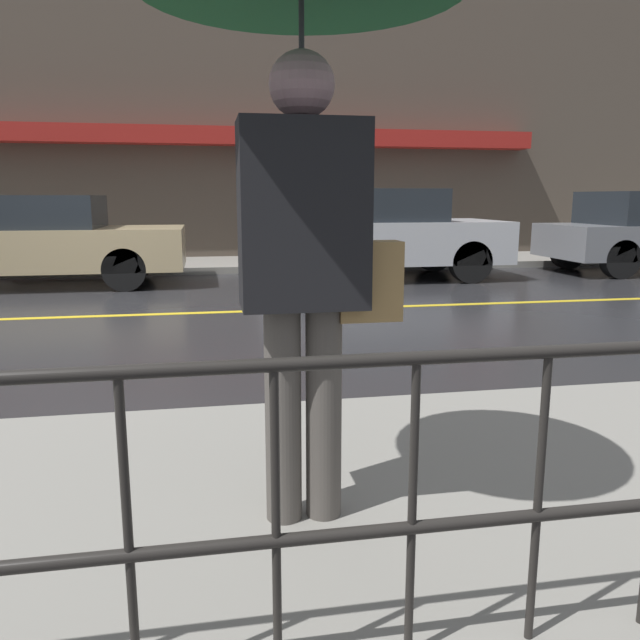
# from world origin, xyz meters

# --- Properties ---
(ground_plane) EXTENTS (80.00, 80.00, 0.00)m
(ground_plane) POSITION_xyz_m (0.00, 0.00, 0.00)
(ground_plane) COLOR #262628
(sidewalk_far) EXTENTS (28.00, 2.16, 0.13)m
(sidewalk_far) POSITION_xyz_m (0.00, 4.96, 0.06)
(sidewalk_far) COLOR gray
(sidewalk_far) RESTS_ON ground_plane
(lane_marking) EXTENTS (25.20, 0.12, 0.01)m
(lane_marking) POSITION_xyz_m (0.00, 0.00, 0.00)
(lane_marking) COLOR gold
(lane_marking) RESTS_ON ground_plane
(building_storefront) EXTENTS (28.00, 0.85, 5.75)m
(building_storefront) POSITION_xyz_m (0.00, 6.16, 2.86)
(building_storefront) COLOR #4C4238
(building_storefront) RESTS_ON ground_plane
(pedestrian) EXTENTS (1.15, 1.15, 2.19)m
(pedestrian) POSITION_xyz_m (1.66, -5.28, 1.89)
(pedestrian) COLOR #4C4742
(pedestrian) RESTS_ON sidewalk_near
(car_tan) EXTENTS (4.51, 1.72, 1.40)m
(car_tan) POSITION_xyz_m (-1.34, 2.80, 0.72)
(car_tan) COLOR tan
(car_tan) RESTS_ON ground_plane
(car_silver) EXTENTS (4.06, 1.91, 1.51)m
(car_silver) POSITION_xyz_m (4.24, 2.80, 0.78)
(car_silver) COLOR #B2B5BA
(car_silver) RESTS_ON ground_plane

